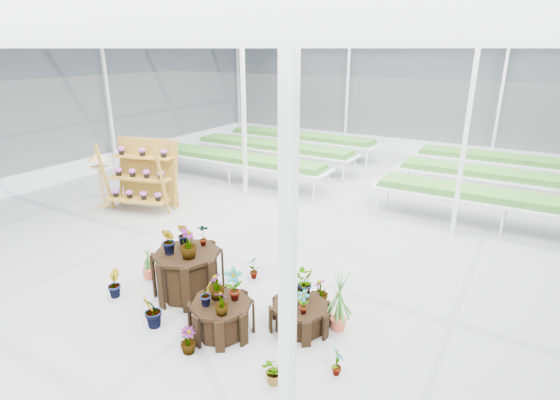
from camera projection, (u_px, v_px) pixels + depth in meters
The scene contains 10 objects.
ground_plane at pixel (255, 273), 8.64m from camera, with size 24.00×24.00×0.00m, color gray.
greenhouse_shell at pixel (253, 162), 7.89m from camera, with size 18.00×24.00×4.50m, color white, non-canonical shape.
steel_frame at pixel (253, 162), 7.89m from camera, with size 18.00×24.00×4.50m, color silver, non-canonical shape.
nursery_benches at pixel (376, 170), 14.35m from camera, with size 16.00×7.00×0.84m, color silver, non-canonical shape.
plinth_tall at pixel (189, 273), 7.76m from camera, with size 1.21×1.21×0.83m, color black.
plinth_mid at pixel (222, 317), 6.75m from camera, with size 0.98×0.98×0.52m, color black.
plinth_low at pixel (300, 317), 6.86m from camera, with size 0.94×0.94×0.42m, color black.
shelf_rack at pixel (141, 176), 11.74m from camera, with size 1.80×0.95×1.90m, color olive, non-canonical shape.
bird_table at pixel (101, 180), 11.90m from camera, with size 0.38×0.38×1.61m, color tan, non-canonical shape.
nursery_plants at pixel (236, 282), 7.17m from camera, with size 4.53×2.60×1.36m.
Camera 1 is at (4.33, -6.36, 4.20)m, focal length 28.00 mm.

